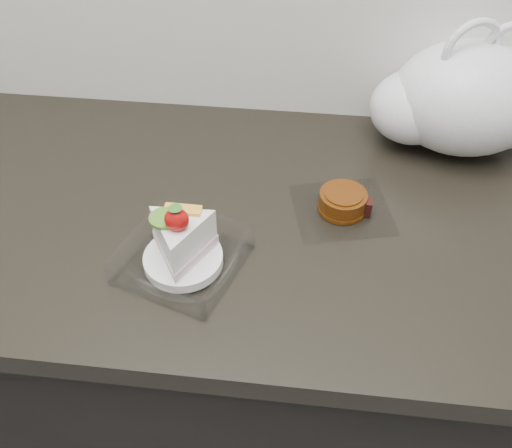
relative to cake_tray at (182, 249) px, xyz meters
The scene contains 4 objects.
counter 0.50m from the cake_tray, 78.40° to the left, with size 2.04×0.64×0.90m.
cake_tray is the anchor object (origin of this frame).
mooncake_wrap 0.28m from the cake_tray, 32.62° to the left, with size 0.19×0.18×0.04m.
plastic_bag 0.57m from the cake_tray, 39.84° to the left, with size 0.34×0.27×0.25m.
Camera 1 is at (0.15, 0.99, 1.55)m, focal length 40.00 mm.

